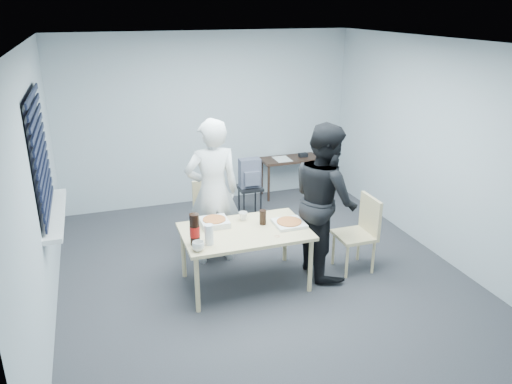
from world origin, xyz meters
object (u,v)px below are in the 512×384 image
object	(u,v)px
chair_far	(211,211)
stool	(250,194)
dining_table	(245,235)
soda_bottle	(195,230)
person_white	(213,192)
mug_b	(243,216)
person_black	(325,200)
backpack	(250,174)
mug_a	(198,246)
chair_right	(361,228)
side_table	(290,163)

from	to	relation	value
chair_far	stool	size ratio (longest dim) A/B	1.91
dining_table	soda_bottle	size ratio (longest dim) A/B	4.09
person_white	mug_b	xyz separation A→B (m)	(0.25, -0.40, -0.18)
person_black	stool	bearing A→B (deg)	10.48
stool	backpack	distance (m)	0.32
person_black	mug_a	bearing A→B (deg)	102.36
person_white	mug_a	world-z (taller)	person_white
person_white	person_black	world-z (taller)	same
dining_table	mug_b	distance (m)	0.29
chair_far	backpack	bearing A→B (deg)	45.79
person_black	stool	size ratio (longest dim) A/B	3.79
chair_right	dining_table	bearing A→B (deg)	176.78
person_white	backpack	size ratio (longest dim) A/B	4.19
mug_a	soda_bottle	xyz separation A→B (m)	(0.00, 0.15, 0.11)
dining_table	stool	xyz separation A→B (m)	(0.63, 1.79, -0.25)
chair_far	person_white	world-z (taller)	person_white
dining_table	person_black	distance (m)	1.00
stool	person_white	bearing A→B (deg)	-125.97
soda_bottle	mug_b	bearing A→B (deg)	33.88
backpack	stool	bearing A→B (deg)	65.70
stool	soda_bottle	distance (m)	2.35
person_black	stool	xyz separation A→B (m)	(-0.33, 1.76, -0.53)
person_white	person_black	bearing A→B (deg)	150.85
stool	mug_b	bearing A→B (deg)	-110.43
person_white	backpack	world-z (taller)	person_white
person_black	mug_a	world-z (taller)	person_black
person_white	backpack	distance (m)	1.40
chair_far	mug_a	xyz separation A→B (m)	(-0.44, -1.30, 0.20)
stool	mug_a	distance (m)	2.45
dining_table	soda_bottle	distance (m)	0.64
chair_far	person_white	distance (m)	0.50
mug_a	mug_b	bearing A→B (deg)	41.96
backpack	mug_b	xyz separation A→B (m)	(-0.57, -1.51, 0.04)
stool	mug_b	size ratio (longest dim) A/B	4.67
chair_far	person_white	bearing A→B (deg)	-98.81
chair_far	dining_table	bearing A→B (deg)	-81.99
mug_a	person_black	bearing A→B (deg)	12.36
chair_right	side_table	bearing A→B (deg)	86.91
person_white	stool	world-z (taller)	person_white
chair_right	person_white	world-z (taller)	person_white
backpack	soda_bottle	world-z (taller)	soda_bottle
chair_right	backpack	distance (m)	2.01
chair_far	chair_right	world-z (taller)	same
chair_right	person_white	distance (m)	1.79
person_black	soda_bottle	bearing A→B (deg)	97.07
side_table	mug_b	distance (m)	2.63
chair_far	mug_b	distance (m)	0.78
person_white	soda_bottle	distance (m)	0.92
mug_b	side_table	bearing A→B (deg)	56.00
chair_right	person_black	distance (m)	0.58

